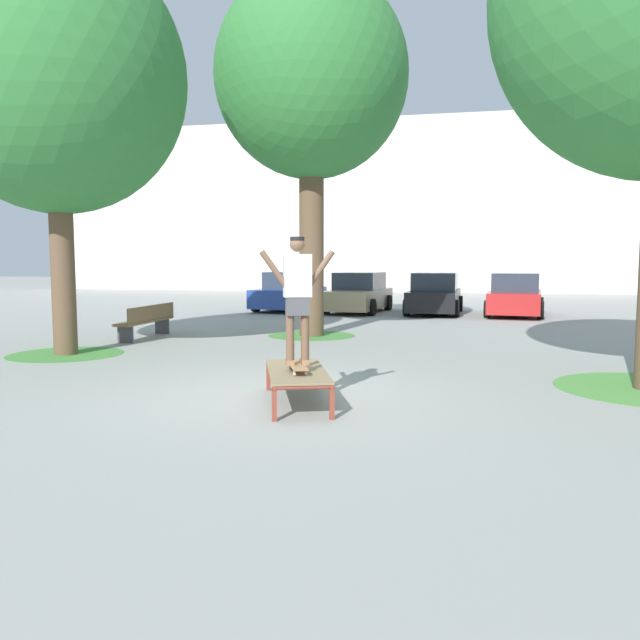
% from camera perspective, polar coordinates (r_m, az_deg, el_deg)
% --- Properties ---
extents(ground_plane, '(120.00, 120.00, 0.00)m').
position_cam_1_polar(ground_plane, '(9.08, -3.17, -6.89)').
color(ground_plane, '#999993').
extents(building_facade, '(40.74, 4.00, 10.73)m').
position_cam_1_polar(building_facade, '(41.81, 3.90, 10.08)').
color(building_facade, silver).
rests_on(building_facade, ground).
extents(skate_box, '(1.34, 2.04, 0.46)m').
position_cam_1_polar(skate_box, '(8.52, -2.12, -4.85)').
color(skate_box, brown).
rests_on(skate_box, ground).
extents(skateboard, '(0.47, 0.82, 0.09)m').
position_cam_1_polar(skateboard, '(8.36, -2.04, -4.20)').
color(skateboard, '#9E754C').
rests_on(skateboard, skate_box).
extents(skater, '(0.96, 0.43, 1.69)m').
position_cam_1_polar(skater, '(8.25, -2.06, 2.63)').
color(skater, brown).
rests_on(skater, skateboard).
extents(tree_near_left, '(5.16, 5.16, 8.30)m').
position_cam_1_polar(tree_near_left, '(14.39, -22.88, 19.62)').
color(tree_near_left, brown).
rests_on(tree_near_left, ground).
extents(grass_patch_near_left, '(2.32, 2.32, 0.01)m').
position_cam_1_polar(grass_patch_near_left, '(14.05, -22.05, -2.88)').
color(grass_patch_near_left, '#47893D').
rests_on(grass_patch_near_left, ground).
extents(tree_mid_back, '(4.84, 4.84, 9.08)m').
position_cam_1_polar(tree_mid_back, '(16.79, -0.79, 21.10)').
color(tree_mid_back, brown).
rests_on(tree_mid_back, ground).
extents(grass_patch_mid_back, '(2.26, 2.26, 0.01)m').
position_cam_1_polar(grass_patch_mid_back, '(16.27, -0.76, -1.41)').
color(grass_patch_mid_back, '#47893D').
rests_on(grass_patch_mid_back, ground).
extents(car_blue, '(2.30, 4.38, 1.50)m').
position_cam_1_polar(car_blue, '(24.82, -2.76, 2.52)').
color(car_blue, '#28479E').
rests_on(car_blue, ground).
extents(car_tan, '(2.29, 4.38, 1.50)m').
position_cam_1_polar(car_tan, '(23.75, 3.54, 2.38)').
color(car_tan, tan).
rests_on(car_tan, ground).
extents(car_black, '(2.08, 4.28, 1.50)m').
position_cam_1_polar(car_black, '(23.44, 10.36, 2.27)').
color(car_black, black).
rests_on(car_black, ground).
extents(car_red, '(2.30, 4.38, 1.50)m').
position_cam_1_polar(car_red, '(23.33, 17.31, 2.10)').
color(car_red, red).
rests_on(car_red, ground).
extents(park_bench, '(0.45, 2.40, 0.83)m').
position_cam_1_polar(park_bench, '(16.28, -15.45, -0.03)').
color(park_bench, brown).
rests_on(park_bench, ground).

